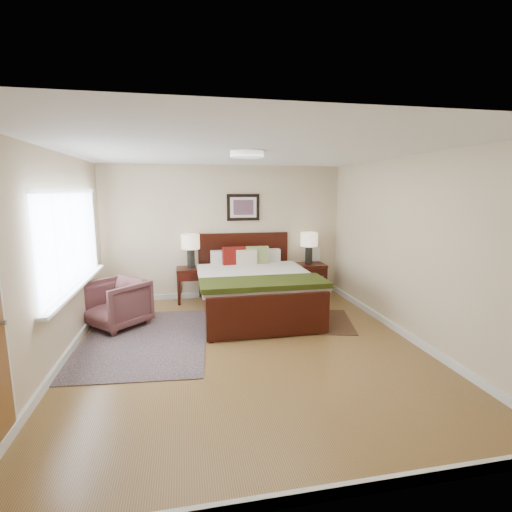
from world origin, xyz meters
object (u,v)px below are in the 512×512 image
object	(u,v)px
bed	(254,280)
lamp_right	(309,242)
nightstand_right	(308,276)
armchair	(117,303)
nightstand_left	(192,275)
lamp_left	(191,245)
rug_persian	(145,340)

from	to	relation	value
bed	lamp_right	world-z (taller)	bed
nightstand_right	armchair	size ratio (longest dim) A/B	0.80
bed	nightstand_left	world-z (taller)	bed
nightstand_left	nightstand_right	xyz separation A→B (m)	(2.26, 0.01, -0.13)
lamp_left	lamp_right	bearing A→B (deg)	0.00
nightstand_right	bed	bearing A→B (deg)	-145.34
nightstand_right	lamp_left	bearing A→B (deg)	179.65
nightstand_right	lamp_right	size ratio (longest dim) A/B	1.02
rug_persian	lamp_left	bearing A→B (deg)	72.99
bed	lamp_right	xyz separation A→B (m)	(1.26, 0.88, 0.49)
armchair	rug_persian	size ratio (longest dim) A/B	0.33
nightstand_left	bed	bearing A→B (deg)	-40.53
lamp_left	rug_persian	xyz separation A→B (m)	(-0.69, -1.73, -1.06)
nightstand_left	rug_persian	size ratio (longest dim) A/B	0.27
lamp_right	armchair	world-z (taller)	lamp_right
nightstand_right	armchair	bearing A→B (deg)	-162.31
nightstand_right	armchair	world-z (taller)	armchair
nightstand_left	armchair	world-z (taller)	armchair
nightstand_right	lamp_left	xyz separation A→B (m)	(-2.26, 0.01, 0.68)
nightstand_left	armchair	bearing A→B (deg)	-136.68
nightstand_right	lamp_left	world-z (taller)	lamp_left
nightstand_left	lamp_left	world-z (taller)	lamp_left
lamp_left	nightstand_left	bearing A→B (deg)	-90.00
bed	lamp_left	distance (m)	1.43
armchair	rug_persian	xyz separation A→B (m)	(0.45, -0.63, -0.35)
lamp_right	armchair	xyz separation A→B (m)	(-3.40, -1.10, -0.69)
lamp_right	armchair	distance (m)	3.64
lamp_right	rug_persian	distance (m)	3.58
lamp_right	armchair	size ratio (longest dim) A/B	0.78
lamp_left	armchair	distance (m)	1.74
bed	lamp_left	xyz separation A→B (m)	(-1.01, 0.88, 0.50)
lamp_left	lamp_right	world-z (taller)	lamp_left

